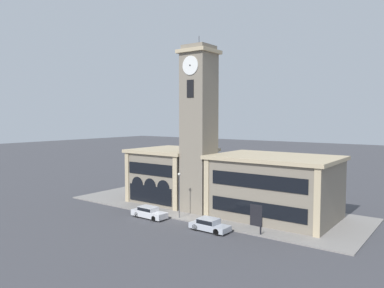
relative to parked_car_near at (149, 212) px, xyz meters
name	(u,v)px	position (x,y,z in m)	size (l,w,h in m)	color
ground_plane	(176,220)	(3.20, 1.41, -0.74)	(300.00, 300.00, 0.00)	#424247
sidewalk_kerb	(210,207)	(3.20, 8.82, -0.67)	(41.09, 14.83, 0.15)	gray
clock_tower	(199,129)	(3.20, 6.21, 10.20)	(4.38, 4.38, 22.92)	gray
town_hall_left_wing	(172,175)	(-3.81, 9.27, 3.19)	(10.44, 10.57, 7.81)	gray
town_hall_right_wing	(275,187)	(12.55, 9.28, 3.17)	(15.11, 10.57, 7.78)	gray
parked_car_near	(149,212)	(0.00, 0.00, 0.00)	(4.84, 1.81, 1.42)	silver
parked_car_mid	(209,224)	(9.03, 0.00, -0.01)	(4.55, 1.95, 1.40)	#B2B7C1
street_lamp	(179,188)	(3.28, 1.95, 3.08)	(0.36, 0.36, 5.58)	#4C4C51
bollard	(261,230)	(14.34, 1.79, -0.07)	(0.18, 0.18, 1.06)	black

